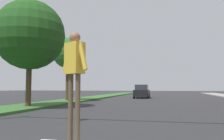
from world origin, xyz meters
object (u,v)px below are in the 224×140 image
at_px(tree_far, 68,53).
at_px(traffic_light_gantry, 26,0).
at_px(pedestrian_performer, 74,73).
at_px(sedan_midblock, 142,92).
at_px(tree_mid, 30,35).

xyz_separation_m(tree_far, traffic_light_gantry, (4.89, -14.25, -0.34)).
height_order(pedestrian_performer, sedan_midblock, pedestrian_performer).
height_order(tree_mid, pedestrian_performer, tree_mid).
xyz_separation_m(pedestrian_performer, sedan_midblock, (-1.57, 26.25, -0.85)).
height_order(tree_mid, sedan_midblock, tree_mid).
xyz_separation_m(traffic_light_gantry, pedestrian_performer, (2.98, -2.65, -2.77)).
height_order(tree_mid, traffic_light_gantry, tree_mid).
bearing_deg(tree_mid, pedestrian_performer, -52.40).
height_order(tree_far, traffic_light_gantry, tree_far).
bearing_deg(pedestrian_performer, sedan_midblock, 93.42).
relative_size(tree_mid, tree_far, 1.16).
xyz_separation_m(tree_far, pedestrian_performer, (7.87, -16.90, -3.11)).
relative_size(tree_far, traffic_light_gantry, 0.57).
bearing_deg(tree_far, traffic_light_gantry, -71.06).
distance_m(tree_mid, traffic_light_gantry, 8.07).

